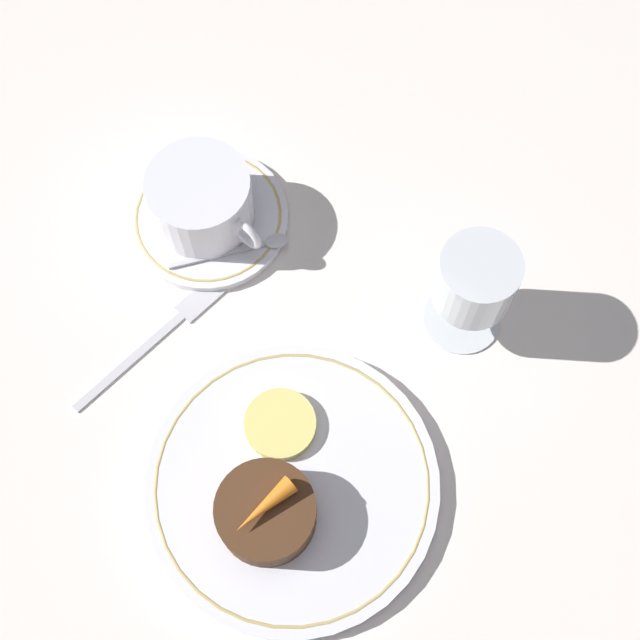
{
  "coord_description": "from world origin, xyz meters",
  "views": [
    {
      "loc": [
        0.14,
        -0.14,
        0.75
      ],
      "look_at": [
        -0.05,
        0.08,
        0.04
      ],
      "focal_mm": 50.0,
      "sensor_mm": 36.0,
      "label": 1
    }
  ],
  "objects_px": {
    "coffee_cup": "(201,199)",
    "fork": "(168,327)",
    "wine_glass": "(475,284)",
    "dinner_plate": "(292,485)",
    "dessert_cake": "(266,513)"
  },
  "relations": [
    {
      "from": "wine_glass",
      "to": "dinner_plate",
      "type": "bearing_deg",
      "value": -94.1
    },
    {
      "from": "wine_glass",
      "to": "fork",
      "type": "xyz_separation_m",
      "value": [
        -0.2,
        -0.18,
        -0.07
      ]
    },
    {
      "from": "coffee_cup",
      "to": "fork",
      "type": "bearing_deg",
      "value": -64.38
    },
    {
      "from": "coffee_cup",
      "to": "wine_glass",
      "type": "distance_m",
      "value": 0.26
    },
    {
      "from": "fork",
      "to": "dessert_cake",
      "type": "distance_m",
      "value": 0.2
    },
    {
      "from": "dinner_plate",
      "to": "coffee_cup",
      "type": "height_order",
      "value": "coffee_cup"
    },
    {
      "from": "coffee_cup",
      "to": "fork",
      "type": "distance_m",
      "value": 0.12
    },
    {
      "from": "coffee_cup",
      "to": "wine_glass",
      "type": "xyz_separation_m",
      "value": [
        0.25,
        0.08,
        0.03
      ]
    },
    {
      "from": "dinner_plate",
      "to": "fork",
      "type": "height_order",
      "value": "dinner_plate"
    },
    {
      "from": "fork",
      "to": "dessert_cake",
      "type": "relative_size",
      "value": 2.17
    },
    {
      "from": "coffee_cup",
      "to": "wine_glass",
      "type": "bearing_deg",
      "value": 17.58
    },
    {
      "from": "dinner_plate",
      "to": "coffee_cup",
      "type": "relative_size",
      "value": 2.03
    },
    {
      "from": "dessert_cake",
      "to": "coffee_cup",
      "type": "bearing_deg",
      "value": 143.6
    },
    {
      "from": "wine_glass",
      "to": "coffee_cup",
      "type": "bearing_deg",
      "value": -162.42
    },
    {
      "from": "dinner_plate",
      "to": "wine_glass",
      "type": "height_order",
      "value": "wine_glass"
    }
  ]
}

